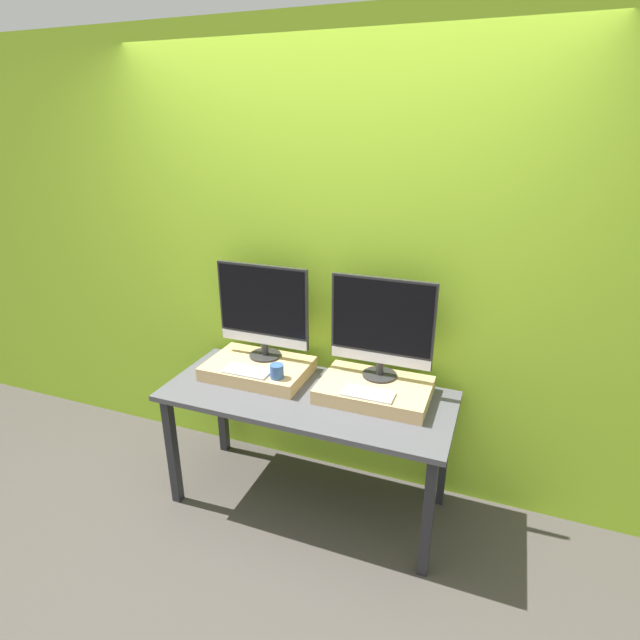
# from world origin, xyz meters

# --- Properties ---
(ground_plane) EXTENTS (12.00, 12.00, 0.00)m
(ground_plane) POSITION_xyz_m (0.00, 0.00, 0.00)
(ground_plane) COLOR #423D38
(wall_back) EXTENTS (8.00, 0.04, 2.60)m
(wall_back) POSITION_xyz_m (0.00, 0.72, 1.30)
(wall_back) COLOR #9ED12D
(wall_back) RESTS_ON ground_plane
(workbench) EXTENTS (1.57, 0.65, 0.72)m
(workbench) POSITION_xyz_m (0.00, 0.33, 0.64)
(workbench) COLOR #47474C
(workbench) RESTS_ON ground_plane
(wooden_riser_left) EXTENTS (0.58, 0.39, 0.08)m
(wooden_riser_left) POSITION_xyz_m (-0.35, 0.43, 0.76)
(wooden_riser_left) COLOR tan
(wooden_riser_left) RESTS_ON workbench
(monitor_left) EXTENTS (0.55, 0.19, 0.56)m
(monitor_left) POSITION_xyz_m (-0.35, 0.52, 1.10)
(monitor_left) COLOR #282828
(monitor_left) RESTS_ON wooden_riser_left
(keyboard_left) EXTENTS (0.26, 0.12, 0.01)m
(keyboard_left) POSITION_xyz_m (-0.35, 0.30, 0.81)
(keyboard_left) COLOR silver
(keyboard_left) RESTS_ON wooden_riser_left
(mug) EXTENTS (0.07, 0.07, 0.08)m
(mug) POSITION_xyz_m (-0.16, 0.30, 0.84)
(mug) COLOR #335693
(mug) RESTS_ON wooden_riser_left
(wooden_riser_right) EXTENTS (0.58, 0.39, 0.08)m
(wooden_riser_right) POSITION_xyz_m (0.35, 0.43, 0.76)
(wooden_riser_right) COLOR tan
(wooden_riser_right) RESTS_ON workbench
(monitor_right) EXTENTS (0.55, 0.19, 0.56)m
(monitor_right) POSITION_xyz_m (0.35, 0.52, 1.10)
(monitor_right) COLOR #282828
(monitor_right) RESTS_ON wooden_riser_right
(keyboard_right) EXTENTS (0.26, 0.12, 0.01)m
(keyboard_right) POSITION_xyz_m (0.35, 0.30, 0.81)
(keyboard_right) COLOR silver
(keyboard_right) RESTS_ON wooden_riser_right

